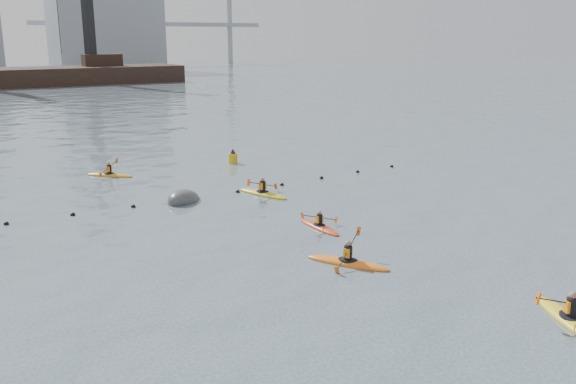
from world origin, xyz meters
The scene contains 8 objects.
float_line centered at (-0.50, 22.53, 0.03)m, with size 33.24×0.73×0.24m.
kayaker_0 centered at (2.31, 10.04, 0.10)m, with size 2.31×3.29×1.33m.
kayaker_1 centered at (5.05, 2.47, 0.11)m, with size 2.25×3.54×1.19m.
kayaker_3 centered at (4.91, 21.02, 0.11)m, with size 2.32×3.54×1.23m.
kayaker_4 centered at (4.04, 14.37, 0.09)m, with size 2.02×2.97×1.04m.
kayaker_5 centered at (-0.87, 30.29, 0.10)m, with size 2.66×2.74×1.07m.
mooring_buoy centered at (0.71, 22.18, 0.00)m, with size 2.52×1.49×1.26m, color #3D3F42.
nav_buoy centered at (7.56, 29.66, 0.35)m, with size 0.64×0.64×1.16m.
Camera 1 is at (-11.55, -7.34, 8.56)m, focal length 38.00 mm.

